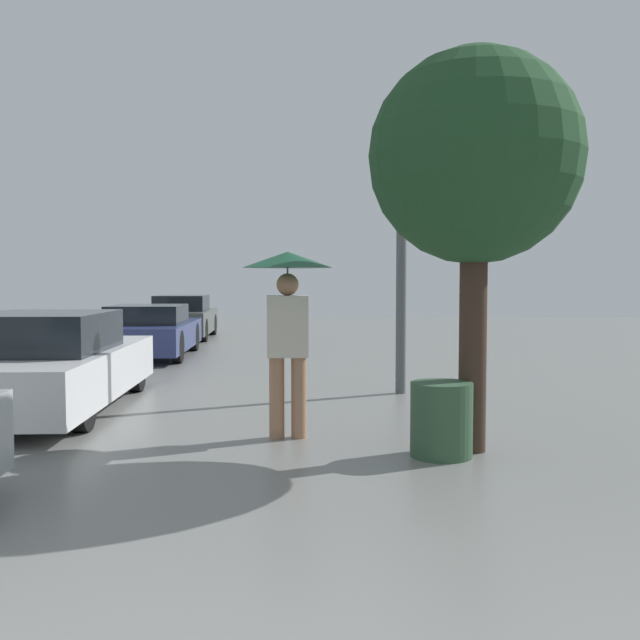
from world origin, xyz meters
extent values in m
cylinder|color=#9E7051|center=(-0.31, 5.92, 0.43)|extent=(0.16, 0.16, 0.86)
cylinder|color=#9E7051|center=(-0.08, 5.92, 0.43)|extent=(0.16, 0.16, 0.86)
cube|color=beige|center=(-0.19, 5.92, 1.18)|extent=(0.43, 0.25, 0.65)
sphere|color=#9E7051|center=(-0.19, 5.92, 1.62)|extent=(0.23, 0.23, 0.23)
cylinder|color=#515456|center=(-0.19, 5.92, 1.46)|extent=(0.02, 0.02, 0.68)
cone|color=#14472D|center=(-0.19, 5.92, 1.88)|extent=(0.95, 0.95, 0.17)
cube|color=silver|center=(-3.26, 7.76, 0.47)|extent=(1.80, 4.59, 0.61)
cube|color=black|center=(-3.26, 7.53, 1.02)|extent=(1.53, 2.07, 0.49)
cylinder|color=black|center=(-4.08, 9.19, 0.30)|extent=(0.18, 0.60, 0.60)
cylinder|color=black|center=(-2.45, 9.19, 0.30)|extent=(0.18, 0.60, 0.60)
cylinder|color=black|center=(-2.45, 6.34, 0.30)|extent=(0.18, 0.60, 0.60)
cube|color=navy|center=(-3.17, 14.10, 0.46)|extent=(1.75, 4.10, 0.56)
cube|color=black|center=(-3.17, 13.90, 0.94)|extent=(1.49, 1.84, 0.40)
cylinder|color=black|center=(-3.96, 15.37, 0.33)|extent=(0.18, 0.66, 0.66)
cylinder|color=black|center=(-2.38, 15.37, 0.33)|extent=(0.18, 0.66, 0.66)
cylinder|color=black|center=(-3.96, 12.83, 0.33)|extent=(0.18, 0.66, 0.66)
cylinder|color=black|center=(-2.38, 12.83, 0.33)|extent=(0.18, 0.66, 0.66)
cube|color=#4C514C|center=(-3.16, 19.07, 0.49)|extent=(1.62, 3.98, 0.63)
cube|color=black|center=(-3.16, 18.87, 1.02)|extent=(1.38, 1.79, 0.43)
cylinder|color=black|center=(-3.89, 20.31, 0.31)|extent=(0.18, 0.62, 0.62)
cylinder|color=black|center=(-2.43, 20.31, 0.31)|extent=(0.18, 0.62, 0.62)
cylinder|color=black|center=(-3.89, 17.84, 0.31)|extent=(0.18, 0.62, 0.62)
cylinder|color=black|center=(-2.43, 17.84, 0.31)|extent=(0.18, 0.62, 0.62)
cylinder|color=#38281E|center=(1.60, 5.26, 1.14)|extent=(0.27, 0.27, 2.28)
sphere|color=#1E4223|center=(1.60, 5.26, 2.84)|extent=(2.05, 2.05, 2.05)
cylinder|color=#515456|center=(1.48, 8.83, 2.06)|extent=(0.15, 0.15, 4.12)
sphere|color=beige|center=(1.48, 8.83, 4.22)|extent=(0.32, 0.32, 0.32)
cylinder|color=#2D4C33|center=(1.26, 5.06, 0.35)|extent=(0.59, 0.59, 0.70)
camera|label=1|loc=(-0.22, -1.54, 1.67)|focal=40.00mm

